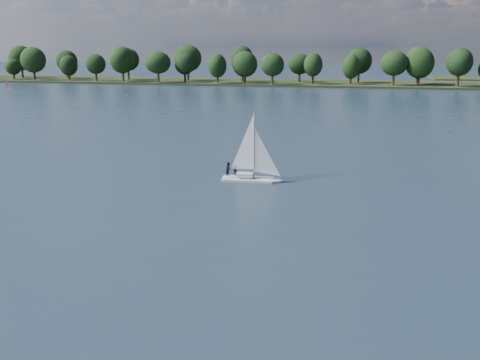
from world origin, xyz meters
name	(u,v)px	position (x,y,z in m)	size (l,w,h in m)	color
ground	(269,120)	(0.00, 100.00, 0.00)	(700.00, 700.00, 0.00)	#233342
far_shore	(315,84)	(0.00, 212.00, 0.00)	(660.00, 40.00, 1.50)	black
sailboat	(248,161)	(6.33, 48.84, 2.33)	(6.38, 1.97, 8.33)	silver
dinghy_pink	(9,86)	(-104.86, 160.89, 0.96)	(2.73, 1.81, 4.07)	silver
treeline	(281,64)	(-13.87, 208.51, 8.10)	(562.26, 73.66, 18.12)	black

